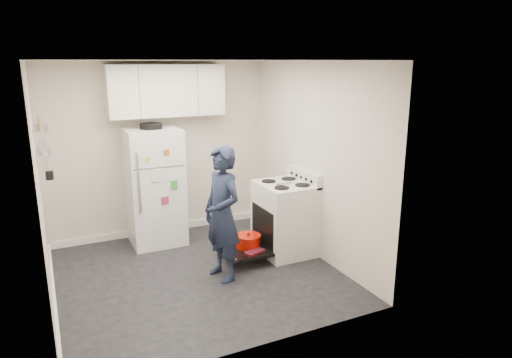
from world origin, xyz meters
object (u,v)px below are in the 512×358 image
electric_range (284,219)px  refrigerator (155,186)px  person (222,214)px  open_oven_door (246,245)px

electric_range → refrigerator: refrigerator is taller
electric_range → refrigerator: bearing=142.7°
person → open_oven_door: bearing=114.5°
refrigerator → person: (0.44, -1.45, -0.02)m
electric_range → person: (-1.01, -0.35, 0.32)m
electric_range → refrigerator: (-1.44, 1.10, 0.35)m
refrigerator → open_oven_door: bearing=-51.1°
open_oven_door → person: bearing=-142.8°
refrigerator → person: 1.51m
open_oven_door → refrigerator: refrigerator is taller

